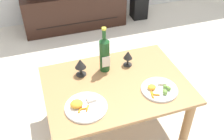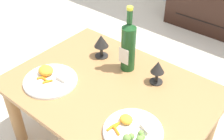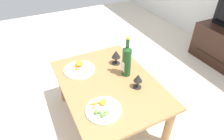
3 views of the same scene
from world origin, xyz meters
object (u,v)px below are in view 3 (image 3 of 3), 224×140
Objects in this scene: dinner_plate_left at (79,69)px; dinner_plate_right at (103,109)px; goblet_right at (138,79)px; dining_table at (109,89)px; wine_bottle at (127,60)px; goblet_left at (116,55)px.

dinner_plate_left reaches higher than dinner_plate_right.
dining_table is at bearing -131.74° from goblet_right.
wine_bottle is at bearing 179.23° from goblet_right.
goblet_left reaches higher than goblet_right.
goblet_left is at bearing -180.00° from goblet_right.
goblet_left is at bearing 144.11° from dinner_plate_right.
dining_table is 0.30m from goblet_right.
wine_bottle reaches higher than dining_table.
goblet_left is (-0.22, 0.19, 0.18)m from dining_table.
wine_bottle reaches higher than goblet_left.
dinner_plate_left is at bearing -141.73° from goblet_right.
goblet_right reaches higher than dinner_plate_right.
wine_bottle is 2.79× the size of goblet_right.
goblet_right is 0.38m from dinner_plate_right.
goblet_left is (-0.19, -0.00, -0.06)m from wine_bottle.
wine_bottle reaches higher than goblet_right.
dinner_plate_right is (0.49, -0.36, -0.09)m from goblet_left.
dining_table is 0.34m from goblet_left.
dinner_plate_left is 1.08× the size of dinner_plate_right.
goblet_left is 0.54× the size of dinner_plate_right.
goblet_right reaches higher than dining_table.
goblet_right is at bearing 106.63° from dinner_plate_right.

